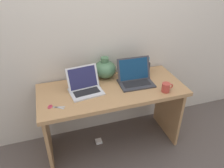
{
  "coord_description": "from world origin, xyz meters",
  "views": [
    {
      "loc": [
        -0.55,
        -1.72,
        1.89
      ],
      "look_at": [
        0.0,
        0.0,
        0.8
      ],
      "focal_mm": 34.79,
      "sensor_mm": 36.0,
      "label": 1
    }
  ],
  "objects_px": {
    "power_brick": "(99,141)",
    "scissors": "(53,107)",
    "green_vase": "(105,69)",
    "pen_cup": "(147,67)",
    "laptop_left": "(85,85)",
    "laptop_right": "(135,77)",
    "coffee_mug": "(166,87)"
  },
  "relations": [
    {
      "from": "laptop_right",
      "to": "green_vase",
      "type": "bearing_deg",
      "value": 141.86
    },
    {
      "from": "laptop_left",
      "to": "scissors",
      "type": "xyz_separation_m",
      "value": [
        -0.32,
        -0.18,
        -0.06
      ]
    },
    {
      "from": "coffee_mug",
      "to": "power_brick",
      "type": "xyz_separation_m",
      "value": [
        -0.62,
        0.26,
        -0.78
      ]
    },
    {
      "from": "laptop_right",
      "to": "pen_cup",
      "type": "distance_m",
      "value": 0.27
    },
    {
      "from": "pen_cup",
      "to": "scissors",
      "type": "relative_size",
      "value": 1.31
    },
    {
      "from": "laptop_right",
      "to": "pen_cup",
      "type": "height_order",
      "value": "laptop_right"
    },
    {
      "from": "laptop_left",
      "to": "coffee_mug",
      "type": "relative_size",
      "value": 2.84
    },
    {
      "from": "coffee_mug",
      "to": "pen_cup",
      "type": "xyz_separation_m",
      "value": [
        -0.0,
        0.42,
        0.02
      ]
    },
    {
      "from": "laptop_left",
      "to": "laptop_right",
      "type": "height_order",
      "value": "laptop_right"
    },
    {
      "from": "laptop_left",
      "to": "coffee_mug",
      "type": "xyz_separation_m",
      "value": [
        0.74,
        -0.25,
        -0.02
      ]
    },
    {
      "from": "laptop_left",
      "to": "power_brick",
      "type": "relative_size",
      "value": 4.73
    },
    {
      "from": "green_vase",
      "to": "coffee_mug",
      "type": "distance_m",
      "value": 0.66
    },
    {
      "from": "scissors",
      "to": "power_brick",
      "type": "height_order",
      "value": "scissors"
    },
    {
      "from": "laptop_left",
      "to": "power_brick",
      "type": "bearing_deg",
      "value": 3.93
    },
    {
      "from": "power_brick",
      "to": "scissors",
      "type": "bearing_deg",
      "value": -156.53
    },
    {
      "from": "green_vase",
      "to": "pen_cup",
      "type": "height_order",
      "value": "green_vase"
    },
    {
      "from": "pen_cup",
      "to": "scissors",
      "type": "distance_m",
      "value": 1.11
    },
    {
      "from": "laptop_left",
      "to": "pen_cup",
      "type": "height_order",
      "value": "laptop_left"
    },
    {
      "from": "green_vase",
      "to": "pen_cup",
      "type": "distance_m",
      "value": 0.48
    },
    {
      "from": "pen_cup",
      "to": "scissors",
      "type": "bearing_deg",
      "value": -161.81
    },
    {
      "from": "laptop_right",
      "to": "scissors",
      "type": "relative_size",
      "value": 2.41
    },
    {
      "from": "scissors",
      "to": "laptop_left",
      "type": "bearing_deg",
      "value": 29.62
    },
    {
      "from": "green_vase",
      "to": "power_brick",
      "type": "xyz_separation_m",
      "value": [
        -0.15,
        -0.2,
        -0.83
      ]
    },
    {
      "from": "laptop_right",
      "to": "power_brick",
      "type": "relative_size",
      "value": 5.01
    },
    {
      "from": "laptop_right",
      "to": "laptop_left",
      "type": "bearing_deg",
      "value": -179.64
    },
    {
      "from": "laptop_left",
      "to": "green_vase",
      "type": "xyz_separation_m",
      "value": [
        0.26,
        0.21,
        0.03
      ]
    },
    {
      "from": "laptop_left",
      "to": "green_vase",
      "type": "height_order",
      "value": "laptop_left"
    },
    {
      "from": "coffee_mug",
      "to": "scissors",
      "type": "bearing_deg",
      "value": 176.22
    },
    {
      "from": "laptop_left",
      "to": "coffee_mug",
      "type": "bearing_deg",
      "value": -18.63
    },
    {
      "from": "laptop_left",
      "to": "scissors",
      "type": "bearing_deg",
      "value": -150.38
    },
    {
      "from": "laptop_right",
      "to": "power_brick",
      "type": "distance_m",
      "value": 0.89
    },
    {
      "from": "coffee_mug",
      "to": "scissors",
      "type": "relative_size",
      "value": 0.8
    }
  ]
}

